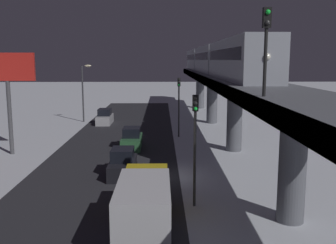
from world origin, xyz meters
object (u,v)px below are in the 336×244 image
object	(u,v)px
sedan_black	(123,164)
sedan_silver	(105,118)
subway_train	(211,59)
traffic_light_near	(195,134)
traffic_light_mid	(179,98)
box_truck	(145,206)
rail_signal	(266,36)
sedan_green	(132,140)
commercial_billboard	(7,77)

from	to	relation	value
sedan_black	sedan_silver	world-z (taller)	same
subway_train	traffic_light_near	distance (m)	31.76
traffic_light_near	traffic_light_mid	xyz separation A→B (m)	(0.00, -20.18, 0.00)
sedan_black	sedan_silver	bearing A→B (deg)	101.33
sedan_black	box_truck	xyz separation A→B (m)	(-2.00, 9.58, 0.56)
subway_train	rail_signal	distance (m)	34.51
sedan_green	traffic_light_mid	xyz separation A→B (m)	(-4.70, -5.26, 3.40)
sedan_green	traffic_light_near	size ratio (longest dim) A/B	0.69
traffic_light_mid	commercial_billboard	xyz separation A→B (m)	(15.19, 7.49, 2.63)
sedan_silver	sedan_green	size ratio (longest dim) A/B	0.98
subway_train	commercial_billboard	world-z (taller)	subway_train
subway_train	sedan_black	size ratio (longest dim) A/B	12.78
traffic_light_mid	subway_train	bearing A→B (deg)	-113.72
subway_train	commercial_billboard	size ratio (longest dim) A/B	6.23
traffic_light_near	rail_signal	bearing A→B (deg)	130.82
commercial_billboard	traffic_light_mid	bearing A→B (deg)	-153.77
commercial_billboard	subway_train	bearing A→B (deg)	-137.36
rail_signal	traffic_light_near	distance (m)	6.78
sedan_silver	commercial_billboard	size ratio (longest dim) A/B	0.49
sedan_black	sedan_green	bearing A→B (deg)	90.00
sedan_silver	commercial_billboard	distance (m)	18.45
traffic_light_near	sedan_green	bearing A→B (deg)	-72.51
sedan_black	sedan_green	size ratio (longest dim) A/B	0.98
sedan_green	traffic_light_mid	world-z (taller)	traffic_light_mid
subway_train	sedan_green	size ratio (longest dim) A/B	12.49
rail_signal	box_truck	size ratio (longest dim) A/B	0.54
rail_signal	commercial_billboard	size ratio (longest dim) A/B	0.45
subway_train	sedan_black	world-z (taller)	subway_train
sedan_green	subway_train	bearing A→B (deg)	59.59
rail_signal	traffic_light_mid	size ratio (longest dim) A/B	0.62
traffic_light_mid	commercial_billboard	bearing A→B (deg)	26.23
rail_signal	sedan_green	world-z (taller)	rail_signal
subway_train	box_truck	world-z (taller)	subway_train
subway_train	traffic_light_mid	bearing A→B (deg)	66.28
sedan_silver	traffic_light_mid	distance (m)	13.33
rail_signal	sedan_silver	world-z (taller)	rail_signal
box_truck	traffic_light_near	bearing A→B (deg)	-128.20
commercial_billboard	box_truck	bearing A→B (deg)	127.76
traffic_light_mid	box_truck	bearing A→B (deg)	83.48
subway_train	traffic_light_mid	world-z (taller)	subway_train
traffic_light_near	sedan_black	bearing A→B (deg)	-52.61
rail_signal	sedan_green	bearing A→B (deg)	-67.44
sedan_black	traffic_light_near	xyz separation A→B (m)	(-4.70, 6.15, 3.41)
traffic_light_near	commercial_billboard	bearing A→B (deg)	-39.88
rail_signal	sedan_silver	size ratio (longest dim) A/B	0.92
subway_train	sedan_green	xyz separation A→B (m)	(9.50, 16.19, -7.61)
subway_train	box_truck	bearing A→B (deg)	77.74
sedan_silver	commercial_billboard	world-z (taller)	commercial_billboard
box_truck	traffic_light_near	distance (m)	5.21
sedan_black	traffic_light_mid	size ratio (longest dim) A/B	0.68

